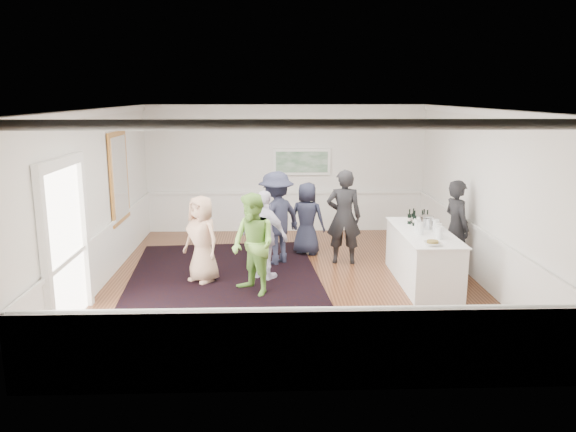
{
  "coord_description": "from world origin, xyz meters",
  "views": [
    {
      "loc": [
        -0.41,
        -10.06,
        3.46
      ],
      "look_at": [
        -0.07,
        0.2,
        1.21
      ],
      "focal_mm": 35.0,
      "sensor_mm": 36.0,
      "label": 1
    }
  ],
  "objects_px": {
    "guest_tan": "(202,239)",
    "guest_lilac": "(265,236)",
    "guest_dark_b": "(344,217)",
    "nut_bowl": "(433,243)",
    "guest_navy": "(307,219)",
    "bartender": "(456,227)",
    "guest_dark_a": "(276,218)",
    "guest_green": "(253,245)",
    "ice_bucket": "(426,223)",
    "serving_table": "(423,257)"
  },
  "relations": [
    {
      "from": "guest_green",
      "to": "ice_bucket",
      "type": "xyz_separation_m",
      "value": [
        3.21,
        0.69,
        0.21
      ]
    },
    {
      "from": "guest_dark_a",
      "to": "guest_tan",
      "type": "bearing_deg",
      "value": -3.77
    },
    {
      "from": "bartender",
      "to": "guest_tan",
      "type": "relative_size",
      "value": 1.13
    },
    {
      "from": "guest_green",
      "to": "guest_dark_b",
      "type": "height_order",
      "value": "guest_dark_b"
    },
    {
      "from": "serving_table",
      "to": "guest_navy",
      "type": "height_order",
      "value": "guest_navy"
    },
    {
      "from": "guest_tan",
      "to": "guest_lilac",
      "type": "xyz_separation_m",
      "value": [
        1.17,
        0.09,
        0.03
      ]
    },
    {
      "from": "guest_green",
      "to": "guest_navy",
      "type": "height_order",
      "value": "guest_green"
    },
    {
      "from": "guest_tan",
      "to": "nut_bowl",
      "type": "relative_size",
      "value": 5.78
    },
    {
      "from": "serving_table",
      "to": "guest_dark_a",
      "type": "height_order",
      "value": "guest_dark_a"
    },
    {
      "from": "serving_table",
      "to": "bartender",
      "type": "height_order",
      "value": "bartender"
    },
    {
      "from": "guest_tan",
      "to": "guest_green",
      "type": "xyz_separation_m",
      "value": [
        0.97,
        -0.7,
        0.08
      ]
    },
    {
      "from": "guest_navy",
      "to": "guest_dark_b",
      "type": "bearing_deg",
      "value": 157.15
    },
    {
      "from": "guest_green",
      "to": "ice_bucket",
      "type": "distance_m",
      "value": 3.29
    },
    {
      "from": "guest_green",
      "to": "guest_lilac",
      "type": "xyz_separation_m",
      "value": [
        0.19,
        0.79,
        -0.04
      ]
    },
    {
      "from": "guest_navy",
      "to": "ice_bucket",
      "type": "distance_m",
      "value": 2.79
    },
    {
      "from": "guest_green",
      "to": "ice_bucket",
      "type": "relative_size",
      "value": 6.9
    },
    {
      "from": "guest_dark_a",
      "to": "guest_navy",
      "type": "height_order",
      "value": "guest_dark_a"
    },
    {
      "from": "bartender",
      "to": "guest_dark_b",
      "type": "height_order",
      "value": "guest_dark_b"
    },
    {
      "from": "bartender",
      "to": "guest_navy",
      "type": "distance_m",
      "value": 3.16
    },
    {
      "from": "guest_green",
      "to": "guest_lilac",
      "type": "bearing_deg",
      "value": 127.77
    },
    {
      "from": "guest_tan",
      "to": "guest_dark_a",
      "type": "xyz_separation_m",
      "value": [
        1.4,
        1.09,
        0.14
      ]
    },
    {
      "from": "guest_tan",
      "to": "guest_lilac",
      "type": "height_order",
      "value": "guest_lilac"
    },
    {
      "from": "bartender",
      "to": "guest_dark_a",
      "type": "distance_m",
      "value": 3.56
    },
    {
      "from": "serving_table",
      "to": "guest_tan",
      "type": "bearing_deg",
      "value": 177.16
    },
    {
      "from": "guest_green",
      "to": "nut_bowl",
      "type": "distance_m",
      "value": 3.04
    },
    {
      "from": "guest_lilac",
      "to": "guest_navy",
      "type": "distance_m",
      "value": 1.93
    },
    {
      "from": "guest_tan",
      "to": "guest_navy",
      "type": "height_order",
      "value": "guest_tan"
    },
    {
      "from": "bartender",
      "to": "guest_dark_b",
      "type": "bearing_deg",
      "value": 55.89
    },
    {
      "from": "serving_table",
      "to": "guest_lilac",
      "type": "height_order",
      "value": "guest_lilac"
    },
    {
      "from": "serving_table",
      "to": "bartender",
      "type": "bearing_deg",
      "value": 34.63
    },
    {
      "from": "serving_table",
      "to": "guest_green",
      "type": "height_order",
      "value": "guest_green"
    },
    {
      "from": "guest_tan",
      "to": "guest_dark_a",
      "type": "height_order",
      "value": "guest_dark_a"
    },
    {
      "from": "bartender",
      "to": "nut_bowl",
      "type": "relative_size",
      "value": 6.52
    },
    {
      "from": "guest_tan",
      "to": "guest_dark_b",
      "type": "relative_size",
      "value": 0.83
    },
    {
      "from": "bartender",
      "to": "guest_green",
      "type": "distance_m",
      "value": 4.04
    },
    {
      "from": "nut_bowl",
      "to": "bartender",
      "type": "bearing_deg",
      "value": 59.06
    },
    {
      "from": "guest_dark_b",
      "to": "ice_bucket",
      "type": "relative_size",
      "value": 7.55
    },
    {
      "from": "guest_green",
      "to": "guest_lilac",
      "type": "height_order",
      "value": "guest_green"
    },
    {
      "from": "guest_dark_b",
      "to": "guest_lilac",
      "type": "bearing_deg",
      "value": 37.75
    },
    {
      "from": "guest_green",
      "to": "nut_bowl",
      "type": "bearing_deg",
      "value": 42.56
    },
    {
      "from": "serving_table",
      "to": "guest_green",
      "type": "xyz_separation_m",
      "value": [
        -3.12,
        -0.5,
        0.4
      ]
    },
    {
      "from": "guest_lilac",
      "to": "guest_dark_b",
      "type": "relative_size",
      "value": 0.87
    },
    {
      "from": "bartender",
      "to": "nut_bowl",
      "type": "bearing_deg",
      "value": 134.94
    },
    {
      "from": "bartender",
      "to": "guest_tan",
      "type": "xyz_separation_m",
      "value": [
        -4.87,
        -0.34,
        -0.11
      ]
    },
    {
      "from": "guest_lilac",
      "to": "guest_dark_a",
      "type": "height_order",
      "value": "guest_dark_a"
    },
    {
      "from": "serving_table",
      "to": "guest_tan",
      "type": "distance_m",
      "value": 4.11
    },
    {
      "from": "guest_dark_b",
      "to": "nut_bowl",
      "type": "xyz_separation_m",
      "value": [
        1.19,
        -2.27,
        0.05
      ]
    },
    {
      "from": "guest_tan",
      "to": "guest_lilac",
      "type": "distance_m",
      "value": 1.17
    },
    {
      "from": "guest_lilac",
      "to": "serving_table",
      "type": "bearing_deg",
      "value": -149.82
    },
    {
      "from": "ice_bucket",
      "to": "nut_bowl",
      "type": "bearing_deg",
      "value": -100.26
    }
  ]
}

